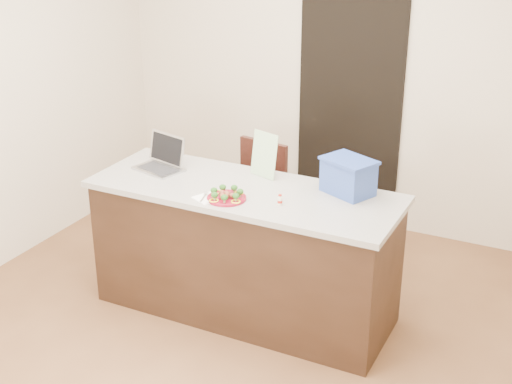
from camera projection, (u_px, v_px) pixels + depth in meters
The scene contains 16 objects.
ground at pixel (228, 328), 4.78m from camera, with size 4.00×4.00×0.00m, color brown.
room_shell at pixel (224, 93), 4.15m from camera, with size 4.00×4.00×4.00m.
doorway at pixel (349, 111), 5.98m from camera, with size 0.90×0.02×2.00m, color black.
island at pixel (245, 251), 4.81m from camera, with size 2.06×0.76×0.92m.
plate at pixel (227, 198), 4.46m from camera, with size 0.25×0.25×0.02m.
meatballs at pixel (226, 195), 4.45m from camera, with size 0.10×0.09×0.04m.
broccoli at pixel (227, 192), 4.45m from camera, with size 0.21×0.21×0.04m.
pepper_rings at pixel (227, 197), 4.46m from camera, with size 0.24×0.24×0.01m.
napkin at pixel (208, 198), 4.48m from camera, with size 0.15×0.15×0.01m, color white.
fork at pixel (206, 196), 4.49m from camera, with size 0.04×0.15×0.00m.
knife at pixel (211, 199), 4.45m from camera, with size 0.04×0.19×0.01m.
yogurt_bottle at pixel (280, 200), 4.38m from camera, with size 0.03×0.03×0.07m.
laptop at pixel (163, 159), 4.95m from camera, with size 0.37×0.33×0.23m.
leaflet at pixel (264, 155), 4.77m from camera, with size 0.22×0.00×0.31m, color white.
blue_box at pixel (348, 176), 4.51m from camera, with size 0.39×0.35×0.23m.
chair at pixel (258, 195), 5.49m from camera, with size 0.48×0.49×0.95m.
Camera 1 is at (1.98, -3.54, 2.71)m, focal length 50.00 mm.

